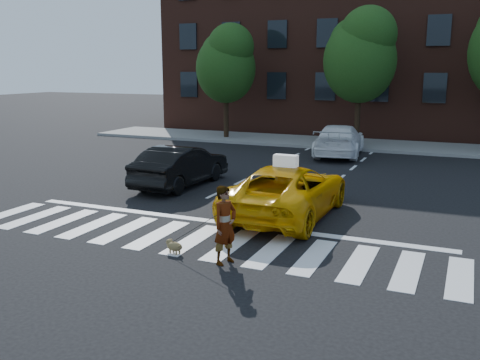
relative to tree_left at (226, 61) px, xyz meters
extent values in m
plane|color=black|center=(6.97, -17.00, -4.44)|extent=(120.00, 120.00, 0.00)
cube|color=silver|center=(6.97, -17.00, -4.43)|extent=(13.00, 2.40, 0.01)
cube|color=silver|center=(6.97, -15.40, -4.43)|extent=(12.00, 0.30, 0.01)
cube|color=slate|center=(6.97, 0.50, -4.37)|extent=(30.00, 4.00, 0.15)
cube|color=#4F271C|center=(6.97, 8.00, 1.56)|extent=(26.00, 10.00, 12.00)
cylinder|color=black|center=(-0.03, 0.00, -2.82)|extent=(0.28, 0.28, 3.25)
ellipsoid|color=#19390F|center=(-0.03, 0.00, -0.41)|extent=(3.38, 3.38, 3.89)
sphere|color=#19390F|center=(0.37, -0.20, 0.76)|extent=(2.60, 2.60, 2.60)
sphere|color=#19390F|center=(-0.38, 0.25, 0.43)|extent=(2.34, 2.34, 2.34)
cylinder|color=black|center=(7.47, 0.00, -2.67)|extent=(0.28, 0.28, 3.55)
ellipsoid|color=#19390F|center=(7.47, 0.00, -0.04)|extent=(3.69, 3.69, 4.25)
sphere|color=#19390F|center=(7.87, -0.20, 1.24)|extent=(2.84, 2.84, 2.84)
sphere|color=#19390F|center=(7.12, 0.25, 0.88)|extent=(2.56, 2.56, 2.56)
imported|color=#DB9804|center=(8.37, -14.05, -3.72)|extent=(2.43, 5.21, 1.44)
imported|color=black|center=(3.71, -11.85, -3.72)|extent=(1.67, 4.40, 1.43)
imported|color=white|center=(7.28, -3.11, -3.71)|extent=(2.63, 5.25, 1.46)
imported|color=#999999|center=(8.33, -18.10, -3.60)|extent=(0.59, 0.71, 1.68)
ellipsoid|color=#9A824E|center=(7.04, -18.01, -4.27)|extent=(0.42, 0.32, 0.21)
sphere|color=#9A824E|center=(6.87, -17.95, -4.22)|extent=(0.20, 0.20, 0.16)
sphere|color=#9A824E|center=(6.81, -17.92, -4.25)|extent=(0.10, 0.10, 0.07)
cylinder|color=#9A824E|center=(7.21, -18.08, -4.22)|extent=(0.11, 0.07, 0.09)
sphere|color=#9A824E|center=(6.89, -17.90, -4.17)|extent=(0.07, 0.07, 0.06)
sphere|color=#9A824E|center=(6.85, -17.99, -4.17)|extent=(0.07, 0.07, 0.06)
cylinder|color=#9A824E|center=(6.92, -18.02, -4.39)|extent=(0.05, 0.05, 0.10)
cylinder|color=#9A824E|center=(6.96, -17.93, -4.39)|extent=(0.05, 0.05, 0.10)
cylinder|color=#9A824E|center=(7.13, -18.10, -4.39)|extent=(0.05, 0.05, 0.10)
cylinder|color=#9A824E|center=(7.16, -18.01, -4.39)|extent=(0.05, 0.05, 0.10)
cube|color=white|center=(8.37, -14.25, -2.84)|extent=(0.65, 0.28, 0.32)
camera|label=1|loc=(12.91, -27.88, -0.34)|focal=40.00mm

